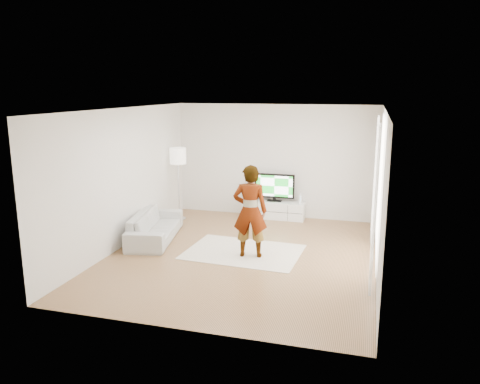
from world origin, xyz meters
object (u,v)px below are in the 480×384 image
(media_console, at_px, (274,210))
(player, at_px, (250,211))
(floor_lamp, at_px, (178,159))
(television, at_px, (275,186))
(sofa, at_px, (155,226))
(rug, at_px, (243,252))

(media_console, xyz_separation_m, player, (0.11, -2.79, 0.69))
(player, height_order, floor_lamp, player)
(media_console, height_order, television, television)
(media_console, height_order, sofa, sofa)
(rug, relative_size, sofa, 1.09)
(media_console, distance_m, rug, 2.61)
(rug, bearing_deg, floor_lamp, 138.68)
(television, xyz_separation_m, player, (0.11, -2.82, 0.10))
(television, xyz_separation_m, rug, (-0.08, -2.63, -0.80))
(rug, bearing_deg, player, -46.20)
(player, bearing_deg, floor_lamp, -51.89)
(television, distance_m, rug, 2.75)
(television, relative_size, sofa, 0.49)
(player, bearing_deg, sofa, -21.80)
(player, distance_m, floor_lamp, 3.21)
(television, relative_size, rug, 0.45)
(television, distance_m, player, 2.83)
(player, xyz_separation_m, floor_lamp, (-2.35, 2.10, 0.60))
(television, height_order, sofa, television)
(sofa, distance_m, floor_lamp, 2.04)
(media_console, height_order, player, player)
(rug, bearing_deg, television, 88.35)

